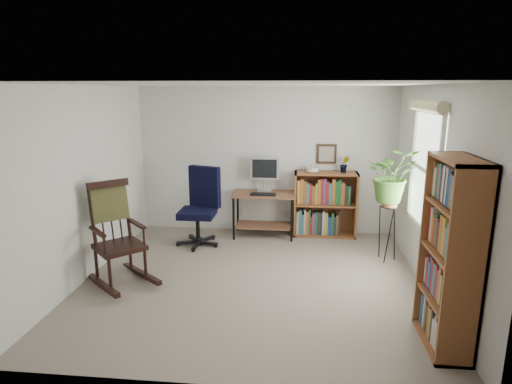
# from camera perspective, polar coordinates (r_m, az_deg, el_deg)

# --- Properties ---
(floor) EXTENTS (4.20, 4.00, 0.00)m
(floor) POSITION_cam_1_polar(r_m,az_deg,el_deg) (5.52, -0.43, -11.65)
(floor) COLOR gray
(floor) RESTS_ON ground
(ceiling) EXTENTS (4.20, 4.00, 0.00)m
(ceiling) POSITION_cam_1_polar(r_m,az_deg,el_deg) (5.00, -0.48, 14.14)
(ceiling) COLOR silver
(ceiling) RESTS_ON ground
(wall_back) EXTENTS (4.20, 0.00, 2.40)m
(wall_back) POSITION_cam_1_polar(r_m,az_deg,el_deg) (7.08, 1.31, 4.18)
(wall_back) COLOR silver
(wall_back) RESTS_ON ground
(wall_front) EXTENTS (4.20, 0.00, 2.40)m
(wall_front) POSITION_cam_1_polar(r_m,az_deg,el_deg) (3.22, -4.33, -7.28)
(wall_front) COLOR silver
(wall_front) RESTS_ON ground
(wall_left) EXTENTS (0.00, 4.00, 2.40)m
(wall_left) POSITION_cam_1_polar(r_m,az_deg,el_deg) (5.74, -21.78, 1.02)
(wall_left) COLOR silver
(wall_left) RESTS_ON ground
(wall_right) EXTENTS (0.00, 4.00, 2.40)m
(wall_right) POSITION_cam_1_polar(r_m,az_deg,el_deg) (5.33, 22.62, 0.05)
(wall_right) COLOR silver
(wall_right) RESTS_ON ground
(window) EXTENTS (0.12, 1.20, 1.50)m
(window) POSITION_cam_1_polar(r_m,az_deg,el_deg) (5.56, 21.54, 2.77)
(window) COLOR white
(window) RESTS_ON wall_right
(desk) EXTENTS (1.00, 0.55, 0.72)m
(desk) POSITION_cam_1_polar(r_m,az_deg,el_deg) (6.98, 1.03, -3.04)
(desk) COLOR brown
(desk) RESTS_ON floor
(monitor) EXTENTS (0.46, 0.16, 0.56)m
(monitor) POSITION_cam_1_polar(r_m,az_deg,el_deg) (6.96, 1.15, 2.35)
(monitor) COLOR silver
(monitor) RESTS_ON desk
(keyboard) EXTENTS (0.40, 0.15, 0.02)m
(keyboard) POSITION_cam_1_polar(r_m,az_deg,el_deg) (6.76, 0.96, -0.29)
(keyboard) COLOR black
(keyboard) RESTS_ON desk
(office_chair) EXTENTS (0.84, 0.84, 1.22)m
(office_chair) POSITION_cam_1_polar(r_m,az_deg,el_deg) (6.56, -7.86, -1.98)
(office_chair) COLOR black
(office_chair) RESTS_ON floor
(rocking_chair) EXTENTS (1.25, 1.26, 1.29)m
(rocking_chair) POSITION_cam_1_polar(r_m,az_deg,el_deg) (5.48, -17.85, -5.25)
(rocking_chair) COLOR black
(rocking_chair) RESTS_ON floor
(low_bookshelf) EXTENTS (1.01, 0.34, 1.06)m
(low_bookshelf) POSITION_cam_1_polar(r_m,az_deg,el_deg) (7.04, 9.21, -1.63)
(low_bookshelf) COLOR brown
(low_bookshelf) RESTS_ON floor
(tall_bookshelf) EXTENTS (0.33, 0.78, 1.78)m
(tall_bookshelf) POSITION_cam_1_polar(r_m,az_deg,el_deg) (4.26, 24.46, -7.68)
(tall_bookshelf) COLOR brown
(tall_bookshelf) RESTS_ON floor
(plant_stand) EXTENTS (0.26, 0.26, 0.91)m
(plant_stand) POSITION_cam_1_polar(r_m,az_deg,el_deg) (6.24, 17.17, -4.73)
(plant_stand) COLOR black
(plant_stand) RESTS_ON floor
(spider_plant) EXTENTS (1.69, 1.88, 1.46)m
(spider_plant) POSITION_cam_1_polar(r_m,az_deg,el_deg) (6.00, 17.91, 5.51)
(spider_plant) COLOR #3E7027
(spider_plant) RESTS_ON plant_stand
(potted_plant_small) EXTENTS (0.13, 0.24, 0.11)m
(potted_plant_small) POSITION_cam_1_polar(r_m,az_deg,el_deg) (6.94, 11.69, 3.01)
(potted_plant_small) COLOR #3E7027
(potted_plant_small) RESTS_ON low_bookshelf
(framed_picture) EXTENTS (0.32, 0.04, 0.32)m
(framed_picture) POSITION_cam_1_polar(r_m,az_deg,el_deg) (7.02, 9.39, 5.02)
(framed_picture) COLOR black
(framed_picture) RESTS_ON wall_back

